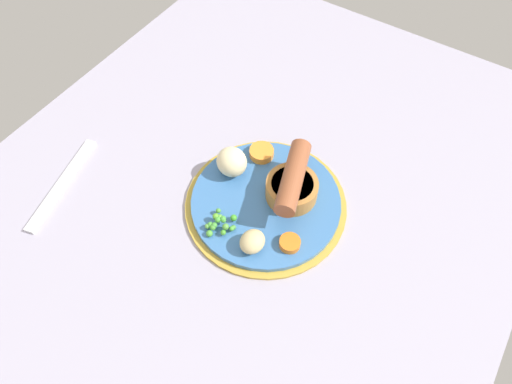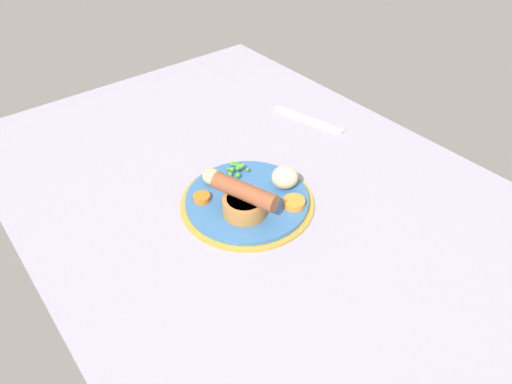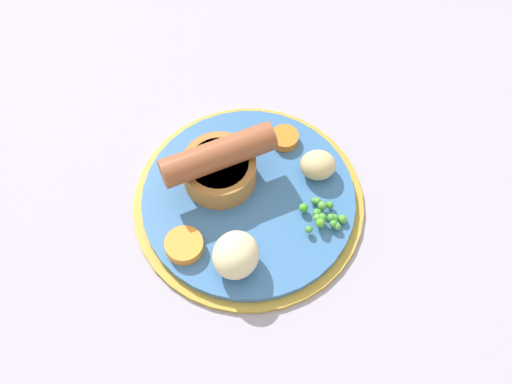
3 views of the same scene
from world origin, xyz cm
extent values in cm
cube|color=#9E99AD|center=(0.00, 0.00, 1.50)|extent=(110.00, 80.00, 3.00)
cylinder|color=#B79333|center=(-4.49, 3.53, 3.25)|extent=(24.26, 24.26, 0.50)
cylinder|color=#386BA8|center=(-4.49, 3.53, 3.70)|extent=(22.32, 22.32, 1.40)
cylinder|color=#AD7538|center=(-7.29, 6.21, 5.96)|extent=(7.70, 7.70, 3.12)
cylinder|color=#33190C|center=(-7.29, 6.21, 7.37)|extent=(6.16, 6.16, 0.30)
cylinder|color=brown|center=(-7.29, 6.21, 9.04)|extent=(12.22, 6.62, 3.04)
sphere|color=green|center=(0.98, 1.51, 5.15)|extent=(0.97, 0.97, 0.97)
sphere|color=#419338|center=(3.60, 0.37, 5.42)|extent=(0.88, 0.88, 0.88)
sphere|color=green|center=(2.68, -0.30, 5.66)|extent=(0.89, 0.89, 0.89)
sphere|color=#579E42|center=(4.11, -0.85, 5.10)|extent=(0.76, 0.76, 0.76)
sphere|color=green|center=(2.20, 0.53, 5.67)|extent=(0.93, 0.93, 0.93)
sphere|color=green|center=(2.46, 0.49, 5.64)|extent=(0.77, 0.77, 0.77)
sphere|color=#41942F|center=(2.40, 0.46, 5.64)|extent=(0.77, 0.77, 0.77)
sphere|color=green|center=(3.75, -0.59, 5.27)|extent=(0.80, 0.80, 0.80)
sphere|color=#52973C|center=(2.90, 1.46, 5.38)|extent=(0.97, 0.97, 0.97)
sphere|color=#479436|center=(1.23, -1.00, 5.17)|extent=(0.76, 0.76, 0.76)
sphere|color=#4C9C44|center=(2.21, -0.17, 5.62)|extent=(0.76, 0.76, 0.76)
sphere|color=#489934|center=(3.93, 0.15, 5.30)|extent=(0.85, 0.85, 0.85)
sphere|color=green|center=(2.27, 0.68, 5.55)|extent=(0.77, 0.77, 0.77)
sphere|color=#58A93D|center=(2.18, 0.02, 5.68)|extent=(0.83, 0.83, 0.83)
sphere|color=green|center=(2.52, 2.24, 5.01)|extent=(0.74, 0.74, 0.74)
sphere|color=#56A82D|center=(2.40, -0.56, 5.62)|extent=(0.97, 0.97, 0.97)
sphere|color=#42932D|center=(3.72, 1.62, 5.10)|extent=(0.80, 0.80, 0.80)
sphere|color=#47923D|center=(2.20, 2.32, 4.96)|extent=(0.71, 0.71, 0.71)
sphere|color=#4C9E38|center=(4.81, 0.12, 4.88)|extent=(0.97, 0.97, 0.97)
ellipsoid|color=beige|center=(-6.30, -3.77, 6.57)|extent=(6.13, 6.33, 4.34)
ellipsoid|color=#CCB77F|center=(3.01, 6.04, 5.85)|extent=(4.06, 3.65, 2.91)
cylinder|color=orange|center=(0.45, 10.26, 4.96)|extent=(3.06, 3.06, 1.11)
cylinder|color=orange|center=(-11.32, -1.59, 5.03)|extent=(4.11, 4.11, 1.26)
cube|color=silver|center=(9.52, -24.97, 3.30)|extent=(17.84, 6.01, 0.60)
camera|label=1|loc=(27.07, 22.20, 61.23)|focal=32.00mm
camera|label=2|loc=(-54.00, 41.12, 57.90)|focal=32.00mm
camera|label=3|loc=(-6.80, -31.87, 69.40)|focal=50.00mm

